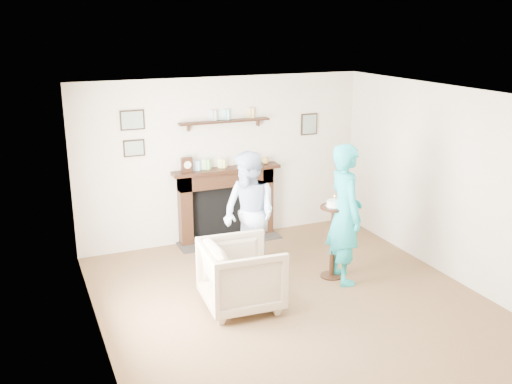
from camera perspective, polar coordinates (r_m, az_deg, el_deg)
ground at (r=6.98m, az=4.09°, el=-11.29°), size 5.00×5.00×0.00m
room_shell at (r=6.98m, az=1.77°, el=3.05°), size 4.54×5.02×2.52m
armchair at (r=6.97m, az=-1.44°, el=-11.30°), size 0.95×0.92×0.81m
man at (r=7.81m, az=-0.65°, el=-8.04°), size 0.86×0.97×1.67m
woman at (r=7.69m, az=8.58°, el=-8.66°), size 0.53×0.73×1.83m
pedestal_table at (r=7.50m, az=7.72°, el=-3.53°), size 0.35×0.35×1.13m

